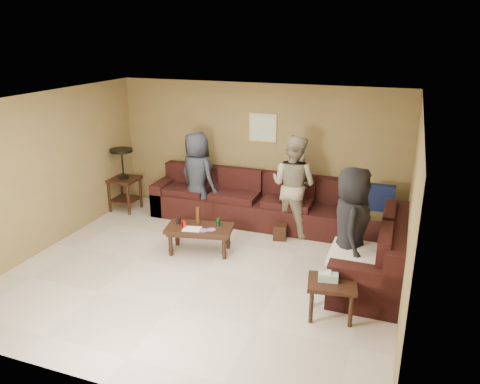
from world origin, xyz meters
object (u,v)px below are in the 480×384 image
Objects in this scene: side_table_right at (331,286)px; person_left at (197,176)px; waste_bin at (280,232)px; person_right at (351,227)px; sectional_sofa at (285,221)px; person_middle at (293,185)px; coffee_table at (199,230)px; end_table_left at (124,178)px.

side_table_right is 0.40× the size of person_left.
person_right reaches higher than waste_bin.
waste_bin is at bearing -170.52° from person_left.
sectional_sofa is at bearing 25.84° from waste_bin.
person_middle reaches higher than side_table_right.
side_table_right is 2.34m from waste_bin.
sectional_sofa reaches higher than coffee_table.
sectional_sofa is at bearing 39.22° from coffee_table.
coffee_table is 1.43m from waste_bin.
person_right is (1.21, -1.11, 0.52)m from sectional_sofa.
person_middle is at bearing 32.10° from person_right.
side_table_right is 0.39× the size of person_right.
side_table_right is at bearing 163.23° from person_left.
sectional_sofa is 2.32m from side_table_right.
person_left is 0.95× the size of person_middle.
waste_bin is (-0.07, -0.03, -0.20)m from sectional_sofa.
person_left is at bearing 115.76° from coffee_table.
person_middle is 1.03× the size of person_right.
coffee_table is at bearing 79.04° from person_right.
end_table_left is 0.71× the size of person_middle.
person_middle is at bearing 46.51° from coffee_table.
coffee_table is 4.33× the size of waste_bin.
end_table_left is (-3.32, 0.26, 0.32)m from sectional_sofa.
waste_bin is (1.08, 0.91, -0.24)m from coffee_table.
end_table_left is 0.75× the size of person_left.
end_table_left is at bearing 152.78° from side_table_right.
waste_bin is (-1.19, 1.99, -0.29)m from side_table_right.
waste_bin is at bearing -5.22° from end_table_left.
end_table_left is 4.74× the size of waste_bin.
person_middle is 1.85m from person_right.
person_left is (-1.72, 0.40, 0.70)m from waste_bin.
person_middle is at bearing 1.05° from end_table_left.
waste_bin is at bearing -154.16° from sectional_sofa.
end_table_left is at bearing 66.28° from person_right.
person_left is at bearing 15.27° from person_middle.
side_table_right is at bearing 167.76° from person_right.
coffee_table is 2.52m from side_table_right.
end_table_left is (-2.17, 1.20, 0.27)m from coffee_table.
person_middle reaches higher than end_table_left.
coffee_table is at bearing 154.58° from side_table_right.
coffee_table is 0.67× the size of person_right.
side_table_right reaches higher than waste_bin.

